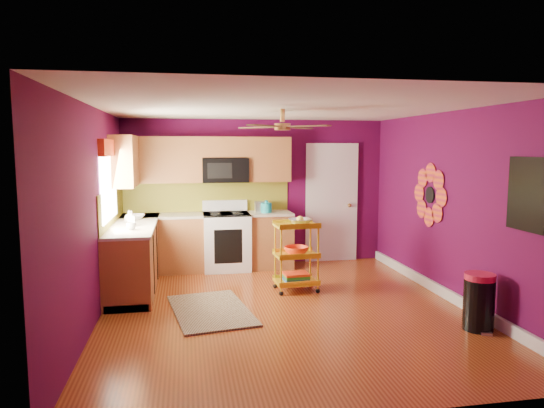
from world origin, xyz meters
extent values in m
plane|color=maroon|center=(0.00, 0.00, 0.00)|extent=(5.00, 5.00, 0.00)
cube|color=#52093C|center=(0.00, 2.50, 1.25)|extent=(4.50, 0.04, 2.50)
cube|color=#52093C|center=(0.00, -2.50, 1.25)|extent=(4.50, 0.04, 2.50)
cube|color=#52093C|center=(-2.25, 0.00, 1.25)|extent=(0.04, 5.00, 2.50)
cube|color=#52093C|center=(2.25, 0.00, 1.25)|extent=(0.04, 5.00, 2.50)
cube|color=silver|center=(0.00, 0.00, 2.50)|extent=(4.50, 5.00, 0.04)
cube|color=white|center=(2.22, 0.00, 0.07)|extent=(0.05, 4.90, 0.14)
cube|color=brown|center=(-1.95, 1.35, 0.45)|extent=(0.60, 2.30, 0.90)
cube|color=brown|center=(-0.85, 2.20, 0.45)|extent=(2.80, 0.60, 0.90)
cube|color=beige|center=(-1.95, 1.35, 0.92)|extent=(0.63, 2.30, 0.04)
cube|color=beige|center=(-0.85, 2.20, 0.92)|extent=(2.80, 0.63, 0.04)
cube|color=black|center=(-1.95, 1.35, 0.05)|extent=(0.54, 2.30, 0.10)
cube|color=black|center=(-0.85, 2.20, 0.05)|extent=(2.80, 0.54, 0.10)
cube|color=white|center=(-0.55, 2.17, 0.46)|extent=(0.76, 0.66, 0.92)
cube|color=black|center=(-0.55, 2.17, 0.93)|extent=(0.76, 0.62, 0.03)
cube|color=white|center=(-0.55, 2.45, 1.04)|extent=(0.76, 0.06, 0.18)
cube|color=black|center=(-0.55, 1.84, 0.45)|extent=(0.45, 0.02, 0.55)
cube|color=brown|center=(-1.59, 2.33, 1.83)|extent=(1.32, 0.33, 0.75)
cube|color=brown|center=(0.19, 2.33, 1.83)|extent=(0.72, 0.33, 0.75)
cube|color=brown|center=(-0.55, 2.33, 2.03)|extent=(0.76, 0.33, 0.34)
cube|color=brown|center=(-2.08, 1.85, 1.83)|extent=(0.33, 1.30, 0.75)
cube|color=black|center=(-0.55, 2.30, 1.65)|extent=(0.76, 0.38, 0.40)
cube|color=brown|center=(-0.85, 2.49, 1.20)|extent=(2.80, 0.01, 0.51)
cube|color=brown|center=(-2.24, 1.35, 1.20)|extent=(0.01, 2.30, 0.51)
cube|color=white|center=(-2.23, 1.05, 1.55)|extent=(0.03, 1.20, 1.00)
cube|color=#F13B15|center=(-2.20, 1.05, 2.02)|extent=(0.08, 1.35, 0.22)
cube|color=white|center=(1.35, 2.48, 1.02)|extent=(0.85, 0.04, 2.05)
cube|color=white|center=(1.35, 2.46, 1.02)|extent=(0.95, 0.02, 2.15)
sphere|color=#BF8C3F|center=(1.67, 2.42, 1.00)|extent=(0.07, 0.07, 0.07)
cylinder|color=black|center=(2.23, 0.60, 1.35)|extent=(0.01, 0.24, 0.24)
cube|color=teal|center=(2.23, -1.40, 1.55)|extent=(0.03, 0.52, 0.72)
cube|color=black|center=(2.21, -1.40, 1.55)|extent=(0.01, 0.56, 0.76)
cylinder|color=#BF8C3F|center=(0.00, 0.20, 2.42)|extent=(0.06, 0.06, 0.16)
cylinder|color=#BF8C3F|center=(0.00, 0.20, 2.28)|extent=(0.20, 0.20, 0.08)
cube|color=#4C2D19|center=(0.27, 0.47, 2.28)|extent=(0.47, 0.47, 0.01)
cube|color=#4C2D19|center=(-0.27, 0.47, 2.28)|extent=(0.47, 0.47, 0.01)
cube|color=#4C2D19|center=(-0.27, -0.07, 2.28)|extent=(0.47, 0.47, 0.01)
cube|color=#4C2D19|center=(0.27, -0.07, 2.28)|extent=(0.47, 0.47, 0.01)
cube|color=black|center=(-0.93, 0.09, 0.01)|extent=(1.11, 1.57, 0.02)
cylinder|color=yellow|center=(0.06, 0.56, 0.50)|extent=(0.03, 0.03, 0.92)
cylinder|color=yellow|center=(0.59, 0.59, 0.50)|extent=(0.03, 0.03, 0.92)
cylinder|color=yellow|center=(0.04, 0.93, 0.50)|extent=(0.03, 0.03, 0.92)
cylinder|color=yellow|center=(0.57, 0.95, 0.50)|extent=(0.03, 0.03, 0.92)
sphere|color=black|center=(0.06, 0.56, 0.03)|extent=(0.06, 0.06, 0.06)
sphere|color=black|center=(0.59, 0.59, 0.03)|extent=(0.06, 0.06, 0.06)
sphere|color=black|center=(0.04, 0.93, 0.03)|extent=(0.06, 0.06, 0.06)
sphere|color=black|center=(0.57, 0.95, 0.03)|extent=(0.06, 0.06, 0.06)
cube|color=yellow|center=(0.31, 0.76, 0.94)|extent=(0.61, 0.46, 0.03)
cube|color=yellow|center=(0.31, 0.76, 0.52)|extent=(0.61, 0.46, 0.03)
cube|color=yellow|center=(0.31, 0.76, 0.13)|extent=(0.61, 0.46, 0.03)
imported|color=beige|center=(0.37, 0.76, 0.99)|extent=(0.34, 0.34, 0.08)
sphere|color=yellow|center=(0.37, 0.76, 1.02)|extent=(0.11, 0.11, 0.11)
imported|color=#F13B15|center=(0.31, 0.76, 0.59)|extent=(0.35, 0.35, 0.11)
cube|color=navy|center=(0.31, 0.76, 0.17)|extent=(0.36, 0.27, 0.04)
cube|color=#267233|center=(0.31, 0.76, 0.21)|extent=(0.36, 0.27, 0.04)
cube|color=#F13B15|center=(0.31, 0.76, 0.24)|extent=(0.36, 0.27, 0.03)
cylinder|color=black|center=(1.98, -1.04, 0.29)|extent=(0.44, 0.44, 0.57)
cylinder|color=#C11B3D|center=(1.98, -1.04, 0.60)|extent=(0.33, 0.33, 0.07)
cube|color=beige|center=(1.98, -1.21, 0.01)|extent=(0.13, 0.10, 0.03)
cylinder|color=teal|center=(0.12, 2.16, 1.02)|extent=(0.18, 0.18, 0.16)
sphere|color=teal|center=(0.12, 2.16, 1.12)|extent=(0.06, 0.06, 0.06)
cube|color=beige|center=(0.06, 2.29, 1.03)|extent=(0.22, 0.15, 0.18)
imported|color=#EA3F72|center=(-1.95, 1.11, 1.04)|extent=(0.09, 0.10, 0.21)
imported|color=white|center=(-2.02, 1.43, 1.03)|extent=(0.14, 0.14, 0.18)
imported|color=white|center=(-1.96, 1.81, 0.97)|extent=(0.27, 0.27, 0.07)
imported|color=white|center=(-1.92, 0.77, 0.99)|extent=(0.12, 0.12, 0.10)
camera|label=1|loc=(-1.20, -5.78, 2.02)|focal=32.00mm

